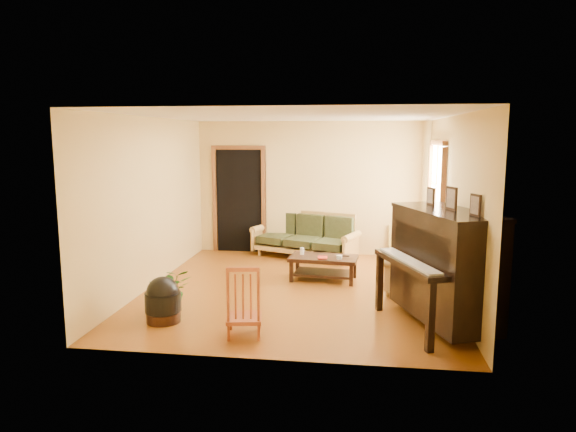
# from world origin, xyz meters

# --- Properties ---
(floor) EXTENTS (5.00, 5.00, 0.00)m
(floor) POSITION_xyz_m (0.00, 0.00, 0.00)
(floor) COLOR #65330D
(floor) RESTS_ON ground
(doorway) EXTENTS (1.08, 0.16, 2.05)m
(doorway) POSITION_xyz_m (-1.45, 2.48, 1.02)
(doorway) COLOR black
(doorway) RESTS_ON floor
(window) EXTENTS (0.12, 1.36, 1.46)m
(window) POSITION_xyz_m (2.21, 1.30, 1.50)
(window) COLOR white
(window) RESTS_ON right_wall
(sofa) EXTENTS (2.17, 1.50, 0.86)m
(sofa) POSITION_xyz_m (-0.10, 2.11, 0.43)
(sofa) COLOR olive
(sofa) RESTS_ON floor
(coffee_table) EXTENTS (1.13, 0.69, 0.39)m
(coffee_table) POSITION_xyz_m (0.38, 0.59, 0.20)
(coffee_table) COLOR black
(coffee_table) RESTS_ON floor
(armchair) EXTENTS (1.03, 1.06, 0.88)m
(armchair) POSITION_xyz_m (1.72, 0.08, 0.44)
(armchair) COLOR olive
(armchair) RESTS_ON floor
(piano) EXTENTS (1.46, 1.86, 1.44)m
(piano) POSITION_xyz_m (1.95, -1.24, 0.72)
(piano) COLOR black
(piano) RESTS_ON floor
(footstool) EXTENTS (0.55, 0.55, 0.43)m
(footstool) POSITION_xyz_m (-1.49, -1.58, 0.21)
(footstool) COLOR black
(footstool) RESTS_ON floor
(red_chair) EXTENTS (0.47, 0.50, 0.86)m
(red_chair) POSITION_xyz_m (-0.39, -1.88, 0.43)
(red_chair) COLOR brown
(red_chair) RESTS_ON floor
(leaning_frame) EXTENTS (0.49, 0.17, 0.64)m
(leaning_frame) POSITION_xyz_m (1.75, 2.43, 0.32)
(leaning_frame) COLOR #B3983B
(leaning_frame) RESTS_ON floor
(ceramic_crock) EXTENTS (0.23, 0.23, 0.22)m
(ceramic_crock) POSITION_xyz_m (1.77, 2.34, 0.11)
(ceramic_crock) COLOR #33569B
(ceramic_crock) RESTS_ON floor
(potted_plant) EXTENTS (0.67, 0.63, 0.60)m
(potted_plant) POSITION_xyz_m (-1.52, -1.22, 0.30)
(potted_plant) COLOR #185317
(potted_plant) RESTS_ON floor
(book) EXTENTS (0.17, 0.22, 0.02)m
(book) POSITION_xyz_m (0.29, 0.45, 0.40)
(book) COLOR #9F2015
(book) RESTS_ON coffee_table
(candle) EXTENTS (0.08, 0.08, 0.11)m
(candle) POSITION_xyz_m (0.01, 0.68, 0.45)
(candle) COLOR white
(candle) RESTS_ON coffee_table
(glass_jar) EXTENTS (0.10, 0.10, 0.06)m
(glass_jar) POSITION_xyz_m (0.63, 0.45, 0.42)
(glass_jar) COLOR silver
(glass_jar) RESTS_ON coffee_table
(remote) EXTENTS (0.14, 0.05, 0.01)m
(remote) POSITION_xyz_m (0.72, 0.65, 0.40)
(remote) COLOR black
(remote) RESTS_ON coffee_table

